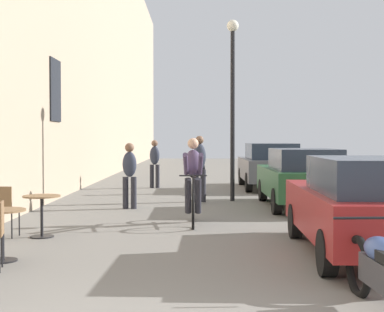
% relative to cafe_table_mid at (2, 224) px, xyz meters
% --- Properties ---
extents(cafe_table_mid, '(0.64, 0.64, 0.72)m').
position_rel_cafe_table_mid_xyz_m(cafe_table_mid, '(0.00, 0.00, 0.00)').
color(cafe_table_mid, black).
rests_on(cafe_table_mid, ground_plane).
extents(cafe_table_far, '(0.64, 0.64, 0.72)m').
position_rel_cafe_table_mid_xyz_m(cafe_table_far, '(0.03, 1.89, 0.00)').
color(cafe_table_far, black).
rests_on(cafe_table_far, ground_plane).
extents(cafe_chair_far_toward_street, '(0.41, 0.41, 0.89)m').
position_rel_cafe_table_mid_xyz_m(cafe_chair_far_toward_street, '(-0.59, 1.82, -0.00)').
color(cafe_chair_far_toward_street, black).
rests_on(cafe_chair_far_toward_street, ground_plane).
extents(cyclist_on_bicycle, '(0.52, 1.76, 1.74)m').
position_rel_cafe_table_mid_xyz_m(cyclist_on_bicycle, '(2.63, 3.44, 0.29)').
color(cyclist_on_bicycle, black).
rests_on(cyclist_on_bicycle, ground_plane).
extents(pedestrian_near, '(0.36, 0.26, 1.59)m').
position_rel_cafe_table_mid_xyz_m(pedestrian_near, '(1.08, 5.81, 0.37)').
color(pedestrian_near, '#26262D').
rests_on(pedestrian_near, ground_plane).
extents(pedestrian_mid, '(0.38, 0.30, 1.77)m').
position_rel_cafe_table_mid_xyz_m(pedestrian_mid, '(2.79, 7.25, 0.48)').
color(pedestrian_mid, '#26262D').
rests_on(pedestrian_mid, ground_plane).
extents(pedestrian_far, '(0.37, 0.28, 1.76)m').
position_rel_cafe_table_mid_xyz_m(pedestrian_far, '(2.81, 9.69, 0.47)').
color(pedestrian_far, '#26262D').
rests_on(pedestrian_far, ground_plane).
extents(pedestrian_furthest, '(0.37, 0.29, 1.65)m').
position_rel_cafe_table_mid_xyz_m(pedestrian_furthest, '(1.27, 11.53, 0.41)').
color(pedestrian_furthest, '#26262D').
rests_on(pedestrian_furthest, ground_plane).
extents(street_lamp, '(0.32, 0.32, 4.90)m').
position_rel_cafe_table_mid_xyz_m(street_lamp, '(3.68, 7.50, 2.59)').
color(street_lamp, black).
rests_on(street_lamp, ground_plane).
extents(parked_car_nearest, '(1.81, 4.09, 1.44)m').
position_rel_cafe_table_mid_xyz_m(parked_car_nearest, '(5.10, 0.36, 0.22)').
color(parked_car_nearest, maroon).
rests_on(parked_car_nearest, ground_plane).
extents(parked_car_second, '(1.75, 4.10, 1.46)m').
position_rel_cafe_table_mid_xyz_m(parked_car_second, '(5.27, 6.02, 0.23)').
color(parked_car_second, '#23512D').
rests_on(parked_car_second, ground_plane).
extents(parked_car_third, '(1.85, 4.34, 1.54)m').
position_rel_cafe_table_mid_xyz_m(parked_car_third, '(5.19, 11.27, 0.28)').
color(parked_car_third, '#595960').
rests_on(parked_car_third, ground_plane).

